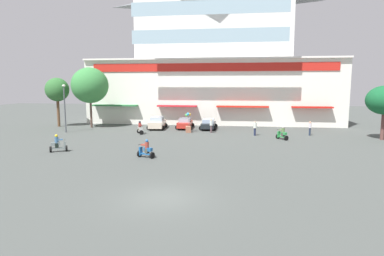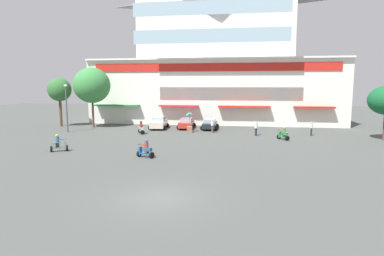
{
  "view_description": "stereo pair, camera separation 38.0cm",
  "coord_description": "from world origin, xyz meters",
  "views": [
    {
      "loc": [
        3.8,
        -15.81,
        5.86
      ],
      "look_at": [
        -0.15,
        12.36,
        2.01
      ],
      "focal_mm": 30.23,
      "sensor_mm": 36.0,
      "label": 1
    },
    {
      "loc": [
        4.18,
        -15.76,
        5.86
      ],
      "look_at": [
        -0.15,
        12.36,
        2.01
      ],
      "focal_mm": 30.23,
      "sensor_mm": 36.0,
      "label": 2
    }
  ],
  "objects": [
    {
      "name": "streetlamp_near",
      "position": [
        -17.04,
        20.97,
        3.47
      ],
      "size": [
        0.4,
        0.4,
        5.85
      ],
      "color": "#474C51",
      "rests_on": "ground"
    },
    {
      "name": "scooter_rider_1",
      "position": [
        -3.41,
        8.89,
        0.63
      ],
      "size": [
        1.5,
        0.99,
        1.51
      ],
      "color": "black",
      "rests_on": "ground"
    },
    {
      "name": "parked_car_1",
      "position": [
        -3.09,
        26.51,
        0.72
      ],
      "size": [
        2.38,
        4.43,
        1.39
      ],
      "color": "red",
      "rests_on": "ground"
    },
    {
      "name": "scooter_rider_2",
      "position": [
        8.62,
        19.25,
        0.62
      ],
      "size": [
        1.24,
        1.44,
        1.5
      ],
      "color": "black",
      "rests_on": "ground"
    },
    {
      "name": "plaza_tree_2",
      "position": [
        -20.93,
        26.08,
        5.1
      ],
      "size": [
        3.3,
        2.86,
        6.77
      ],
      "color": "brown",
      "rests_on": "ground"
    },
    {
      "name": "pedestrian_2",
      "position": [
        0.7,
        23.12,
        0.97
      ],
      "size": [
        0.51,
        0.51,
        1.7
      ],
      "color": "#584346",
      "rests_on": "ground"
    },
    {
      "name": "scooter_rider_3",
      "position": [
        -7.63,
        21.05,
        0.63
      ],
      "size": [
        1.16,
        1.5,
        1.54
      ],
      "color": "black",
      "rests_on": "ground"
    },
    {
      "name": "pedestrian_1",
      "position": [
        12.15,
        22.6,
        0.96
      ],
      "size": [
        0.36,
        0.36,
        1.65
      ],
      "color": "#1F2B40",
      "rests_on": "ground"
    },
    {
      "name": "balloon_vendor_cart",
      "position": [
        -2.14,
        23.12,
        0.9
      ],
      "size": [
        0.79,
        1.02,
        2.46
      ],
      "color": "#A0644A",
      "rests_on": "ground"
    },
    {
      "name": "colonial_building",
      "position": [
        -0.0,
        35.2,
        8.86
      ],
      "size": [
        37.43,
        14.24,
        20.74
      ],
      "color": "white",
      "rests_on": "ground"
    },
    {
      "name": "parked_car_2",
      "position": [
        0.09,
        26.2,
        0.7
      ],
      "size": [
        2.27,
        4.09,
        1.35
      ],
      "color": "black",
      "rests_on": "ground"
    },
    {
      "name": "parked_car_0",
      "position": [
        -6.68,
        25.7,
        0.8
      ],
      "size": [
        2.61,
        4.47,
        1.59
      ],
      "color": "beige",
      "rests_on": "ground"
    },
    {
      "name": "plaza_tree_0",
      "position": [
        -15.95,
        25.75,
        5.73
      ],
      "size": [
        4.94,
        4.8,
        8.13
      ],
      "color": "brown",
      "rests_on": "ground"
    },
    {
      "name": "ground_plane",
      "position": [
        0.0,
        13.0,
        0.0
      ],
      "size": [
        128.0,
        128.0,
        0.0
      ],
      "primitive_type": "plane",
      "color": "#464B48"
    },
    {
      "name": "scooter_rider_0",
      "position": [
        -11.67,
        10.06,
        0.64
      ],
      "size": [
        1.52,
        1.11,
        1.55
      ],
      "color": "black",
      "rests_on": "ground"
    },
    {
      "name": "pedestrian_0",
      "position": [
        5.86,
        21.68,
        0.96
      ],
      "size": [
        0.48,
        0.48,
        1.7
      ],
      "color": "#1C233E",
      "rests_on": "ground"
    }
  ]
}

